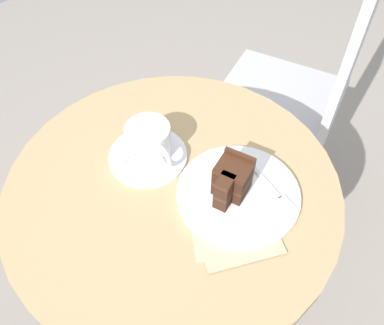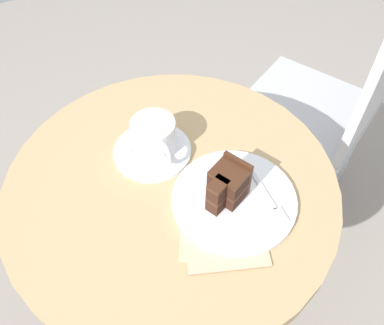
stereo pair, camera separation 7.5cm
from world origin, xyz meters
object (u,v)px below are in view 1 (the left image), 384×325
Objects in this scene: saucer at (149,155)px; cake_slice at (232,180)px; cake_plate at (238,194)px; fork at (274,191)px; napkin at (233,223)px; cafe_chair at (313,81)px; teaspoon at (138,140)px; coffee_cup at (149,140)px.

cake_slice is at bearing 22.12° from saucer.
fork is at bearing 53.13° from cake_plate.
napkin is (0.05, -0.04, -0.05)m from cake_slice.
cafe_chair is (-0.24, 0.56, -0.21)m from cake_slice.
fork reaches higher than cake_plate.
napkin is at bearing -114.49° from teaspoon.
teaspoon is at bearing 178.07° from saucer.
saucer is 1.17× the size of fork.
fork is at bearing 30.94° from saucer.
napkin is at bearing 7.30° from coffee_cup.
cake_slice is (0.21, 0.07, 0.04)m from teaspoon.
teaspoon reaches higher than cake_plate.
fork reaches higher than saucer.
cafe_chair reaches higher than fork.
napkin is at bearing -82.56° from fork.
cake_slice is at bearing -121.79° from fork.
coffee_cup is 0.56× the size of napkin.
coffee_cup reaches higher than teaspoon.
cake_plate is 0.63m from cafe_chair.
cafe_chair is (-0.08, 0.62, -0.17)m from saucer.
coffee_cup is at bearing -18.79° from cafe_chair.
cafe_chair is (-0.07, 0.62, -0.21)m from coffee_cup.
saucer reaches higher than napkin.
cake_slice reaches higher than teaspoon.
teaspoon is at bearing -176.01° from coffee_cup.
teaspoon is (-0.04, -0.00, -0.03)m from coffee_cup.
cake_slice is (0.17, 0.06, 0.00)m from coffee_cup.
saucer is 0.22m from napkin.
teaspoon is 0.10× the size of cafe_chair.
cake_plate is 1.71× the size of fork.
cake_slice is 0.64m from cafe_chair.
napkin is at bearing 8.49° from saucer.
cake_slice reaches higher than fork.
coffee_cup is 1.24× the size of teaspoon.
saucer is 0.68× the size of cake_plate.
cafe_chair is (-0.03, 0.62, -0.18)m from teaspoon.
cake_plate is 1.09× the size of napkin.
cake_plate is at bearing 22.38° from coffee_cup.
cafe_chair is at bearing -28.30° from teaspoon.
cake_plate is (0.18, 0.07, -0.04)m from coffee_cup.
cake_slice reaches higher than coffee_cup.
cake_plate is at bearing 130.73° from napkin.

